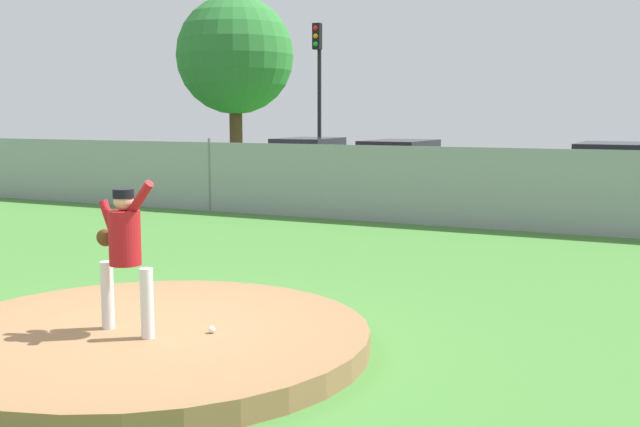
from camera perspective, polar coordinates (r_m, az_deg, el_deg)
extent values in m
plane|color=#427A33|center=(13.42, 3.43, -3.13)|extent=(80.00, 80.00, 0.00)
cube|color=#2B2B2D|center=(21.45, 12.08, 0.68)|extent=(44.00, 7.00, 0.01)
cylinder|color=olive|center=(8.30, -12.68, -9.09)|extent=(4.64, 4.64, 0.24)
cylinder|color=silver|center=(8.29, -15.49, -5.85)|extent=(0.13, 0.13, 0.71)
cylinder|color=silver|center=(7.84, -12.71, -6.52)|extent=(0.13, 0.13, 0.71)
cylinder|color=maroon|center=(7.94, -14.28, -1.76)|extent=(0.32, 0.32, 0.55)
cylinder|color=maroon|center=(7.77, -13.35, 0.87)|extent=(0.43, 0.16, 0.44)
cylinder|color=maroon|center=(8.03, -15.30, -0.66)|extent=(0.29, 0.14, 0.46)
ellipsoid|color=#4C2D14|center=(8.17, -15.66, -1.74)|extent=(0.20, 0.12, 0.18)
sphere|color=tan|center=(7.89, -14.37, 0.93)|extent=(0.20, 0.20, 0.20)
cylinder|color=black|center=(7.88, -14.38, 1.44)|extent=(0.21, 0.21, 0.09)
sphere|color=white|center=(7.97, -8.03, -8.52)|extent=(0.07, 0.07, 0.07)
cube|color=gray|center=(17.04, 8.57, 2.00)|extent=(29.53, 0.03, 1.75)
cylinder|color=slate|center=(19.60, -8.18, 2.85)|extent=(0.07, 0.07, 1.85)
cube|color=#232328|center=(21.15, 20.83, 2.09)|extent=(1.93, 4.70, 0.71)
cube|color=black|center=(21.10, 20.92, 3.98)|extent=(1.73, 2.60, 0.69)
cylinder|color=black|center=(22.61, 21.20, 1.49)|extent=(1.89, 0.68, 0.64)
cylinder|color=black|center=(19.75, 20.32, 0.75)|extent=(1.89, 0.68, 0.64)
cube|color=#A81919|center=(22.17, 5.89, 2.80)|extent=(1.89, 4.56, 0.74)
cube|color=black|center=(22.13, 5.91, 4.59)|extent=(1.70, 2.52, 0.65)
cylinder|color=black|center=(23.51, 7.10, 2.14)|extent=(1.87, 0.68, 0.64)
cylinder|color=black|center=(20.91, 4.49, 1.53)|extent=(1.87, 0.68, 0.64)
cube|color=silver|center=(23.54, -0.85, 3.16)|extent=(2.01, 4.54, 0.78)
cube|color=black|center=(23.50, -0.85, 4.86)|extent=(1.74, 2.54, 0.62)
cylinder|color=black|center=(24.84, 0.37, 2.48)|extent=(1.81, 0.76, 0.64)
cylinder|color=black|center=(22.31, -2.20, 1.91)|extent=(1.81, 0.76, 0.64)
cone|color=orange|center=(23.56, -9.27, 2.02)|extent=(0.32, 0.32, 0.55)
cube|color=black|center=(23.59, -9.26, 1.39)|extent=(0.40, 0.40, 0.03)
cylinder|color=black|center=(27.51, -0.04, 8.11)|extent=(0.14, 0.14, 5.59)
cube|color=black|center=(27.48, -0.21, 13.01)|extent=(0.28, 0.24, 0.90)
sphere|color=red|center=(27.40, -0.33, 13.59)|extent=(0.18, 0.18, 0.18)
sphere|color=orange|center=(27.37, -0.32, 13.03)|extent=(0.18, 0.18, 0.18)
sphere|color=green|center=(27.35, -0.32, 12.47)|extent=(0.18, 0.18, 0.18)
cylinder|color=#4C331E|center=(34.25, -6.24, 5.93)|extent=(0.57, 0.57, 3.20)
sphere|color=#2B7430|center=(34.33, -6.33, 11.60)|extent=(5.12, 5.12, 5.12)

